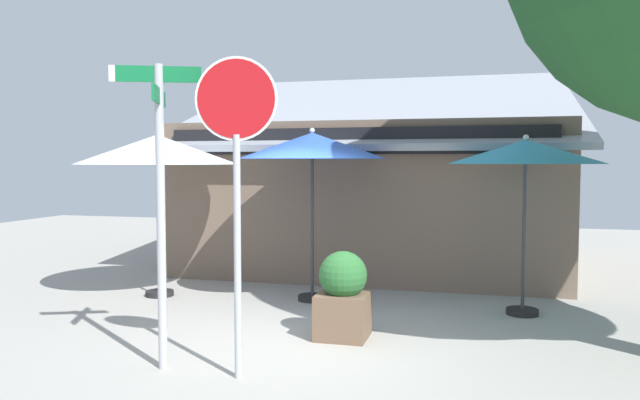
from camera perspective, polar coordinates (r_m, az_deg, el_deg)
ground_plane at (r=7.50m, az=-2.59°, el=-13.24°), size 28.00×28.00×0.10m
cafe_building at (r=12.88m, az=5.54°, el=0.80°), size 7.55×5.90×4.22m
street_sign_post at (r=6.39m, az=-14.67°, el=1.34°), size 0.85×0.79×3.09m
stop_sign at (r=5.95m, az=-7.77°, el=4.25°), size 0.80×0.15×3.13m
patio_umbrella_ivory_left at (r=9.91m, az=-14.91°, el=4.48°), size 2.51×2.51×2.61m
patio_umbrella_royal_blue_center at (r=9.27m, az=-0.74°, el=4.95°), size 2.25×2.25×2.63m
patio_umbrella_teal_right at (r=8.85m, az=18.59°, el=4.10°), size 2.09×2.09×2.49m
sidewalk_planter at (r=7.46m, az=2.15°, el=-8.87°), size 0.61×0.61×1.05m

